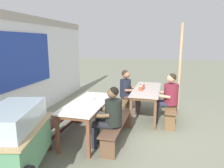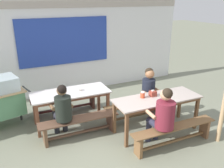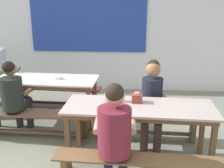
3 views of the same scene
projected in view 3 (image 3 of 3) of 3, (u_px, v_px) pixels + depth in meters
name	position (u px, v px, depth m)	size (l,w,h in m)	color
ground_plane	(74.00, 151.00, 3.72)	(40.00, 40.00, 0.00)	gray
backdrop_wall	(98.00, 30.00, 6.05)	(7.23, 0.23, 2.65)	white
dining_table_far	(46.00, 83.00, 4.47)	(1.72, 0.76, 0.77)	silver
dining_table_near	(139.00, 112.00, 3.31)	(1.88, 0.74, 0.77)	#BFAEA4
bench_far_back	(59.00, 94.00, 5.17)	(1.66, 0.35, 0.42)	#572623
bench_far_front	(34.00, 121.00, 4.00)	(1.64, 0.37, 0.42)	brown
bench_near_back	(139.00, 120.00, 4.01)	(1.85, 0.31, 0.42)	brown
person_left_back_turned	(14.00, 95.00, 3.99)	(0.43, 0.56, 1.20)	#26272F
person_near_front	(115.00, 130.00, 2.81)	(0.46, 0.57, 1.24)	#2F3046
person_right_near_table	(152.00, 98.00, 3.80)	(0.42, 0.56, 1.22)	#4B3532
tissue_box	(137.00, 98.00, 3.39)	(0.13, 0.12, 0.13)	brown
condiment_jar	(118.00, 97.00, 3.42)	(0.09, 0.09, 0.13)	#D64D2D
soup_bowl	(57.00, 78.00, 4.42)	(0.13, 0.13, 0.05)	silver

